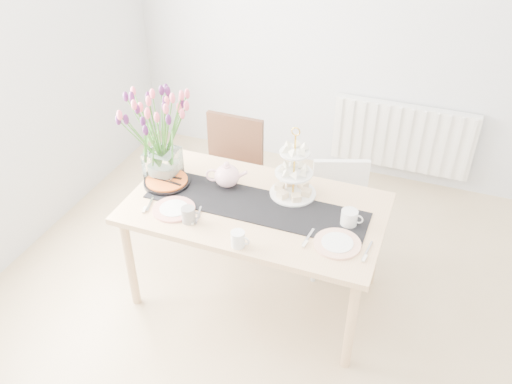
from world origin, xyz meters
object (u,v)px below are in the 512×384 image
(chair_white, at_px, (340,209))
(plate_right, at_px, (337,244))
(radiator, at_px, (402,137))
(tulip_vase, at_px, (158,123))
(plate_left, at_px, (174,209))
(chair_brown, at_px, (230,167))
(teapot, at_px, (227,176))
(dining_table, at_px, (255,215))
(mug_grey, at_px, (188,215))
(mug_white, at_px, (238,239))
(cream_jug, at_px, (349,218))
(cake_stand, at_px, (294,179))
(tart_tin, at_px, (167,182))

(chair_white, distance_m, plate_right, 0.80)
(radiator, xyz_separation_m, tulip_vase, (-1.38, -1.67, 0.70))
(plate_left, relative_size, plate_right, 0.97)
(chair_brown, relative_size, teapot, 3.45)
(tulip_vase, relative_size, teapot, 2.74)
(dining_table, bearing_deg, teapot, 151.87)
(mug_grey, bearing_deg, mug_white, -27.48)
(teapot, bearing_deg, tulip_vase, 169.35)
(dining_table, height_order, chair_brown, chair_brown)
(dining_table, relative_size, cream_jug, 16.05)
(mug_white, bearing_deg, cake_stand, 78.75)
(tart_tin, relative_size, plate_left, 1.16)
(cake_stand, xyz_separation_m, teapot, (-0.43, -0.06, -0.04))
(radiator, distance_m, teapot, 1.92)
(tart_tin, bearing_deg, plate_right, -9.32)
(radiator, relative_size, tart_tin, 3.93)
(plate_left, bearing_deg, chair_white, 41.03)
(mug_grey, height_order, mug_white, mug_grey)
(radiator, relative_size, mug_grey, 12.24)
(cake_stand, xyz_separation_m, cream_jug, (0.40, -0.17, -0.08))
(cake_stand, xyz_separation_m, plate_left, (-0.64, -0.42, -0.12))
(tulip_vase, distance_m, mug_white, 0.94)
(tulip_vase, xyz_separation_m, plate_right, (1.26, -0.27, -0.40))
(dining_table, distance_m, chair_brown, 0.82)
(chair_brown, xyz_separation_m, chair_white, (0.90, -0.11, -0.08))
(radiator, xyz_separation_m, mug_white, (-0.65, -2.15, 0.35))
(cake_stand, relative_size, teapot, 1.65)
(chair_brown, xyz_separation_m, cream_jug, (1.05, -0.64, 0.27))
(cake_stand, distance_m, plate_left, 0.77)
(cake_stand, height_order, teapot, cake_stand)
(chair_white, xyz_separation_m, cream_jug, (0.15, -0.53, 0.34))
(tart_tin, height_order, plate_right, tart_tin)
(dining_table, relative_size, teapot, 6.05)
(teapot, bearing_deg, chair_brown, 95.91)
(radiator, bearing_deg, cream_jug, -93.52)
(tulip_vase, height_order, mug_grey, tulip_vase)
(radiator, xyz_separation_m, cake_stand, (-0.51, -1.57, 0.42))
(chair_white, xyz_separation_m, tulip_vase, (-1.12, -0.46, 0.70))
(dining_table, xyz_separation_m, chair_brown, (-0.47, 0.66, -0.14))
(cream_jug, height_order, mug_grey, cream_jug)
(chair_white, bearing_deg, plate_left, -158.95)
(mug_white, relative_size, plate_right, 0.36)
(teapot, height_order, mug_grey, teapot)
(radiator, xyz_separation_m, dining_table, (-0.69, -1.76, 0.22))
(teapot, bearing_deg, plate_right, -37.36)
(plate_right, bearing_deg, cake_stand, 135.72)
(chair_white, height_order, tart_tin, chair_white)
(dining_table, relative_size, mug_white, 16.63)
(chair_brown, distance_m, cream_jug, 1.26)
(mug_white, height_order, plate_right, mug_white)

